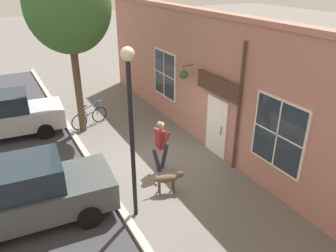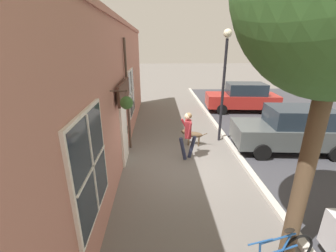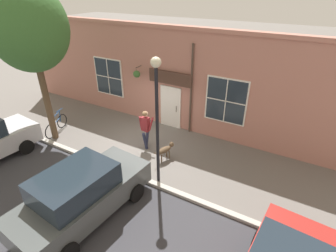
# 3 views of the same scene
# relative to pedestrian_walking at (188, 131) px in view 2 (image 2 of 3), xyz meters

# --- Properties ---
(ground_plane) EXTENTS (90.00, 90.00, 0.00)m
(ground_plane) POSITION_rel_pedestrian_walking_xyz_m (-0.07, -0.48, -1.07)
(ground_plane) COLOR #66605B
(storefront_facade) EXTENTS (0.95, 18.00, 4.82)m
(storefront_facade) POSITION_rel_pedestrian_walking_xyz_m (-2.41, -0.48, 1.34)
(storefront_facade) COLOR #B27566
(storefront_facade) RESTS_ON ground_plane
(pedestrian_walking) EXTENTS (0.66, 0.57, 1.76)m
(pedestrian_walking) POSITION_rel_pedestrian_walking_xyz_m (0.00, 0.00, 0.00)
(pedestrian_walking) COLOR #282D47
(pedestrian_walking) RESTS_ON ground_plane
(dog_on_leash) EXTENTS (1.08, 0.46, 0.69)m
(dog_on_leash) POSITION_rel_pedestrian_walking_xyz_m (0.36, 1.17, -0.61)
(dog_on_leash) COLOR brown
(dog_on_leash) RESTS_ON ground_plane
(parked_car_mid_block) EXTENTS (4.43, 2.21, 1.75)m
(parked_car_mid_block) POSITION_rel_pedestrian_walking_xyz_m (4.15, 0.52, -0.19)
(parked_car_mid_block) COLOR #474C4C
(parked_car_mid_block) RESTS_ON ground_plane
(parked_car_far_end) EXTENTS (4.43, 2.21, 1.75)m
(parked_car_far_end) POSITION_rel_pedestrian_walking_xyz_m (4.23, 6.16, -0.19)
(parked_car_far_end) COLOR maroon
(parked_car_far_end) RESTS_ON ground_plane
(street_lamp) EXTENTS (0.32, 0.32, 4.53)m
(street_lamp) POSITION_rel_pedestrian_walking_xyz_m (1.61, 1.61, 1.92)
(street_lamp) COLOR black
(street_lamp) RESTS_ON ground_plane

